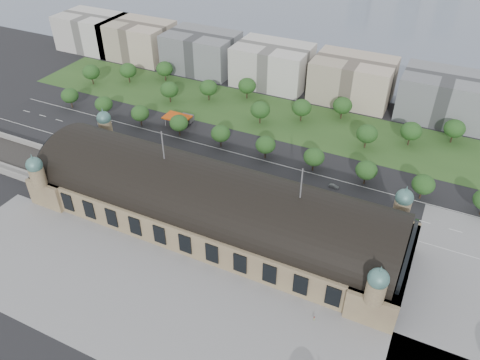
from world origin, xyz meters
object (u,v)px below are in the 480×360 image
at_px(traffic_car_6, 383,221).
at_px(pedestrian_0, 314,318).
at_px(traffic_car_3, 201,158).
at_px(parked_car_6, 202,180).
at_px(bus_west, 239,183).
at_px(parked_car_1, 111,156).
at_px(bus_mid, 290,195).
at_px(parked_car_5, 199,176).
at_px(parked_car_0, 104,154).
at_px(parked_car_3, 150,162).
at_px(bus_east, 282,194).
at_px(traffic_car_2, 120,144).
at_px(parked_car_4, 185,178).
at_px(traffic_car_4, 237,180).
at_px(petrol_station, 182,118).
at_px(traffic_car_5, 334,186).
at_px(parked_car_2, 150,163).
at_px(traffic_car_1, 102,124).

bearing_deg(traffic_car_6, pedestrian_0, -2.08).
bearing_deg(traffic_car_3, pedestrian_0, -130.11).
xyz_separation_m(parked_car_6, bus_west, (16.70, 3.85, 0.90)).
distance_m(parked_car_1, pedestrian_0, 127.79).
bearing_deg(bus_mid, parked_car_5, 90.44).
height_order(parked_car_0, parked_car_6, parked_car_6).
bearing_deg(parked_car_3, bus_east, 70.99).
bearing_deg(bus_west, parked_car_1, 95.73).
bearing_deg(traffic_car_2, traffic_car_3, 93.16).
xyz_separation_m(parked_car_4, bus_mid, (47.14, 7.80, 0.83)).
distance_m(parked_car_1, bus_mid, 89.44).
bearing_deg(traffic_car_4, parked_car_1, -75.77).
bearing_deg(parked_car_3, parked_car_4, 58.19).
height_order(traffic_car_3, parked_car_6, parked_car_6).
relative_size(parked_car_0, parked_car_6, 0.86).
height_order(traffic_car_4, parked_car_4, parked_car_4).
bearing_deg(parked_car_4, petrol_station, 179.21).
xyz_separation_m(traffic_car_2, bus_mid, (91.81, -2.98, 0.83)).
height_order(traffic_car_2, bus_west, bus_west).
height_order(parked_car_3, bus_east, bus_east).
height_order(parked_car_0, parked_car_5, parked_car_5).
distance_m(traffic_car_3, parked_car_5, 15.12).
xyz_separation_m(traffic_car_2, traffic_car_5, (106.71, 12.58, -0.08)).
bearing_deg(parked_car_6, traffic_car_5, 77.89).
bearing_deg(traffic_car_2, pedestrian_0, 58.60).
distance_m(traffic_car_3, bus_east, 47.42).
bearing_deg(pedestrian_0, bus_east, 130.42).
bearing_deg(traffic_car_5, traffic_car_4, 117.06).
xyz_separation_m(traffic_car_4, bus_west, (2.53, -2.61, 0.81)).
height_order(parked_car_2, bus_mid, bus_mid).
relative_size(traffic_car_3, parked_car_2, 1.05).
bearing_deg(parked_car_4, traffic_car_1, -142.78).
height_order(traffic_car_1, traffic_car_3, traffic_car_1).
bearing_deg(traffic_car_4, parked_car_6, -58.97).
xyz_separation_m(petrol_station, bus_mid, (75.69, -36.48, -1.31)).
relative_size(traffic_car_4, parked_car_1, 0.79).
relative_size(petrol_station, pedestrian_0, 8.53).
distance_m(traffic_car_2, parked_car_3, 23.72).
bearing_deg(parked_car_0, parked_car_1, 68.16).
distance_m(parked_car_4, pedestrian_0, 90.21).
bearing_deg(bus_east, parked_car_5, 90.17).
distance_m(traffic_car_4, traffic_car_5, 43.12).
bearing_deg(bus_west, parked_car_3, 93.02).
bearing_deg(parked_car_3, pedestrian_0, 40.94).
height_order(parked_car_5, bus_mid, bus_mid).
relative_size(traffic_car_2, parked_car_2, 1.30).
distance_m(traffic_car_6, parked_car_3, 108.69).
relative_size(traffic_car_4, parked_car_3, 1.14).
relative_size(traffic_car_4, bus_east, 0.38).
relative_size(traffic_car_3, traffic_car_6, 0.81).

